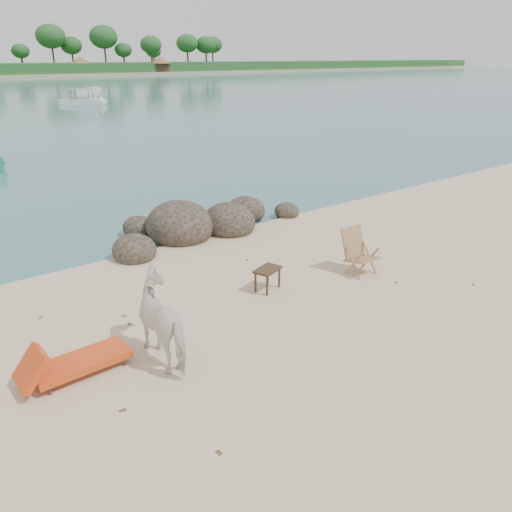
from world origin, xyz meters
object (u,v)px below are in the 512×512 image
(cow, at_px, (168,321))
(side_table, at_px, (267,280))
(boulders, at_px, (198,225))
(deck_chair, at_px, (362,254))
(lounge_chair, at_px, (81,358))

(cow, height_order, side_table, cow)
(boulders, distance_m, deck_chair, 5.06)
(boulders, height_order, lounge_chair, boulders)
(side_table, bearing_deg, lounge_chair, 168.84)
(cow, distance_m, side_table, 3.14)
(boulders, relative_size, side_table, 10.34)
(cow, bearing_deg, side_table, -161.50)
(deck_chair, bearing_deg, side_table, 165.35)
(boulders, bearing_deg, cow, -125.41)
(cow, relative_size, lounge_chair, 0.89)
(cow, height_order, deck_chair, cow)
(boulders, bearing_deg, lounge_chair, -136.66)
(lounge_chair, height_order, deck_chair, deck_chair)
(lounge_chair, relative_size, deck_chair, 1.77)
(side_table, height_order, deck_chair, deck_chair)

